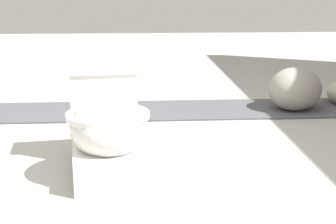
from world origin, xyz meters
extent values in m
plane|color=#A8A59E|center=(0.00, 0.00, 0.00)|extent=(14.00, 14.00, 0.00)
cube|color=#4C4C51|center=(-1.12, 0.50, 0.01)|extent=(0.56, 8.00, 0.01)
cube|color=white|center=(0.01, -0.03, 0.09)|extent=(0.64, 0.42, 0.17)
ellipsoid|color=white|center=(0.11, -0.01, 0.26)|extent=(0.48, 0.42, 0.28)
cylinder|color=white|center=(0.11, -0.01, 0.32)|extent=(0.44, 0.44, 0.03)
cube|color=white|center=(-0.19, -0.06, 0.32)|extent=(0.22, 0.36, 0.30)
cube|color=white|center=(-0.19, -0.06, 0.49)|extent=(0.25, 0.39, 0.04)
cylinder|color=silver|center=(-0.20, 0.02, 0.51)|extent=(0.02, 0.02, 0.01)
ellipsoid|color=gray|center=(-1.08, 1.28, 0.16)|extent=(0.53, 0.55, 0.32)
camera|label=1|loc=(2.22, 0.13, 0.90)|focal=50.00mm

